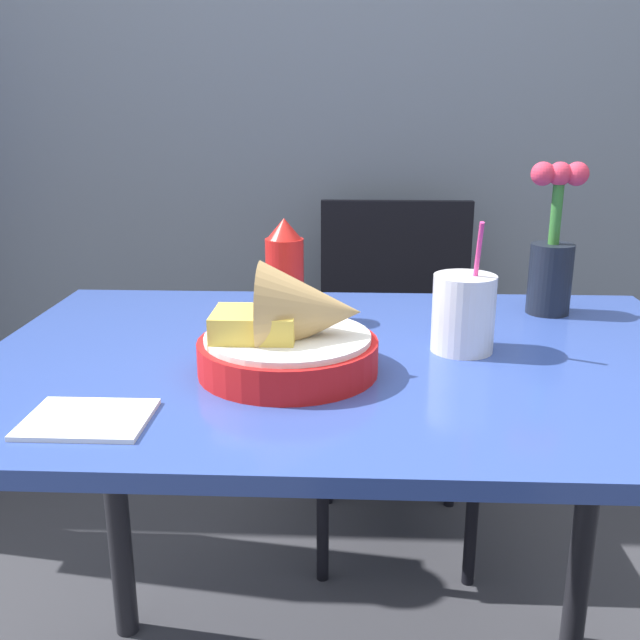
# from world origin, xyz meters

# --- Properties ---
(wall_window) EXTENTS (7.00, 0.06, 2.60)m
(wall_window) POSITION_xyz_m (0.00, 1.06, 1.30)
(wall_window) COLOR slate
(wall_window) RESTS_ON ground_plane
(dining_table) EXTENTS (1.11, 0.74, 0.78)m
(dining_table) POSITION_xyz_m (0.00, 0.00, 0.66)
(dining_table) COLOR #334C9E
(dining_table) RESTS_ON ground_plane
(chair_far_window) EXTENTS (0.40, 0.40, 0.90)m
(chair_far_window) POSITION_xyz_m (0.12, 0.79, 0.53)
(chair_far_window) COLOR black
(chair_far_window) RESTS_ON ground_plane
(food_basket) EXTENTS (0.25, 0.25, 0.16)m
(food_basket) POSITION_xyz_m (-0.08, -0.08, 0.83)
(food_basket) COLOR red
(food_basket) RESTS_ON dining_table
(ketchup_bottle) EXTENTS (0.07, 0.07, 0.18)m
(ketchup_bottle) POSITION_xyz_m (-0.11, 0.18, 0.86)
(ketchup_bottle) COLOR red
(ketchup_bottle) RESTS_ON dining_table
(drink_cup) EXTENTS (0.09, 0.09, 0.20)m
(drink_cup) POSITION_xyz_m (0.17, 0.03, 0.83)
(drink_cup) COLOR silver
(drink_cup) RESTS_ON dining_table
(flower_vase) EXTENTS (0.10, 0.08, 0.27)m
(flower_vase) POSITION_xyz_m (0.35, 0.24, 0.88)
(flower_vase) COLOR black
(flower_vase) RESTS_ON dining_table
(napkin) EXTENTS (0.14, 0.12, 0.01)m
(napkin) POSITION_xyz_m (-0.31, -0.25, 0.78)
(napkin) COLOR white
(napkin) RESTS_ON dining_table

